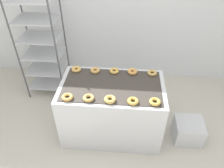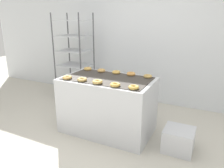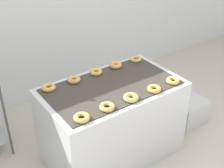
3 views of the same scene
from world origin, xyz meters
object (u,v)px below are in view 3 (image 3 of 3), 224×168
at_px(donut_near_rightmost, 173,81).
at_px(donut_far_leftmost, 49,87).
at_px(donut_near_leftmost, 82,118).
at_px(donut_near_right, 154,89).
at_px(glaze_bin, 187,110).
at_px(donut_far_rightmost, 136,59).
at_px(donut_near_left, 107,107).
at_px(donut_far_right, 116,65).
at_px(fryer_machine, 112,122).
at_px(donut_far_left, 74,80).
at_px(donut_far_center, 96,72).
at_px(donut_near_center, 131,97).

xyz_separation_m(donut_near_rightmost, donut_far_leftmost, (-1.03, 0.57, 0.00)).
distance_m(donut_near_leftmost, donut_far_leftmost, 0.57).
relative_size(donut_near_leftmost, donut_near_right, 1.02).
bearing_deg(glaze_bin, donut_near_right, -163.85).
height_order(donut_near_leftmost, donut_far_rightmost, donut_near_leftmost).
height_order(donut_near_left, donut_far_right, donut_far_right).
bearing_deg(glaze_bin, fryer_machine, 176.99).
distance_m(donut_near_rightmost, donut_far_right, 0.63).
height_order(donut_near_rightmost, donut_far_right, donut_far_right).
bearing_deg(glaze_bin, donut_far_rightmost, 148.63).
distance_m(fryer_machine, donut_far_left, 0.58).
distance_m(donut_near_right, donut_far_rightmost, 0.63).
relative_size(donut_far_left, donut_far_center, 1.02).
relative_size(donut_near_right, donut_far_left, 1.02).
bearing_deg(donut_near_leftmost, donut_near_center, 0.02).
xyz_separation_m(glaze_bin, donut_far_right, (-0.82, 0.35, 0.72)).
height_order(fryer_machine, donut_far_rightmost, donut_far_rightmost).
distance_m(donut_far_center, donut_far_right, 0.25).
bearing_deg(donut_near_leftmost, fryer_machine, 29.99).
relative_size(donut_near_rightmost, donut_far_rightmost, 1.04).
xyz_separation_m(donut_near_center, donut_far_leftmost, (-0.51, 0.57, -0.00)).
bearing_deg(donut_far_right, donut_near_leftmost, -142.40).
relative_size(donut_near_leftmost, donut_far_right, 1.02).
xyz_separation_m(glaze_bin, donut_far_leftmost, (-1.59, 0.34, 0.71)).
height_order(fryer_machine, glaze_bin, fryer_machine).
xyz_separation_m(donut_near_rightmost, donut_far_right, (-0.26, 0.57, 0.00)).
bearing_deg(donut_far_right, donut_near_right, -88.85).
xyz_separation_m(donut_near_leftmost, donut_far_leftmost, (-0.02, 0.57, 0.00)).
bearing_deg(donut_far_rightmost, donut_near_center, -131.93).
bearing_deg(fryer_machine, donut_far_left, 132.47).
bearing_deg(donut_far_center, donut_near_leftmost, -131.20).
height_order(donut_near_rightmost, donut_far_rightmost, same).
bearing_deg(glaze_bin, donut_far_left, 165.93).
height_order(donut_far_right, donut_far_rightmost, donut_far_right).
xyz_separation_m(donut_near_left, donut_near_center, (0.25, -0.01, 0.00)).
bearing_deg(donut_near_left, glaze_bin, 9.62).
bearing_deg(donut_near_leftmost, donut_far_rightmost, 29.49).
bearing_deg(donut_near_left, donut_near_center, -1.32).
bearing_deg(donut_far_right, donut_near_left, -131.26).
distance_m(donut_near_leftmost, donut_near_left, 0.25).
height_order(donut_near_left, donut_far_center, same).
relative_size(donut_near_left, donut_far_right, 1.01).
bearing_deg(fryer_machine, donut_near_center, -89.86).
xyz_separation_m(glaze_bin, donut_near_left, (-1.33, -0.22, 0.71)).
bearing_deg(donut_near_leftmost, donut_near_rightmost, 0.28).
bearing_deg(donut_near_right, donut_far_rightmost, 66.45).
xyz_separation_m(glaze_bin, donut_near_center, (-1.08, -0.23, 0.72)).
bearing_deg(glaze_bin, donut_far_center, 162.16).
relative_size(donut_near_center, donut_near_right, 1.05).
height_order(donut_far_center, donut_far_right, donut_far_right).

